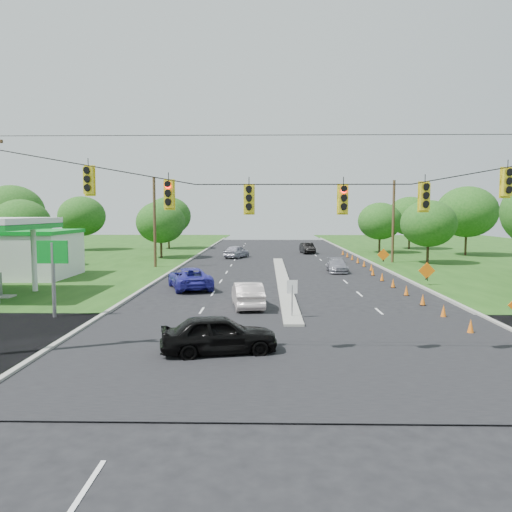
{
  "coord_description": "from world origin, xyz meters",
  "views": [
    {
      "loc": [
        -1.36,
        -19.66,
        5.58
      ],
      "look_at": [
        -1.99,
        11.69,
        2.8
      ],
      "focal_mm": 35.0,
      "sensor_mm": 36.0,
      "label": 1
    }
  ],
  "objects": [
    {
      "name": "work_sign_2",
      "position": [
        10.8,
        32.0,
        1.09
      ],
      "size": [
        1.27,
        0.58,
        1.37
      ],
      "color": "black",
      "rests_on": "ground"
    },
    {
      "name": "utility_pole_far_right",
      "position": [
        12.5,
        35.0,
        4.5
      ],
      "size": [
        0.28,
        0.28,
        9.0
      ],
      "primitive_type": "cylinder",
      "color": "#422D1C",
      "rests_on": "ground"
    },
    {
      "name": "cone_2",
      "position": [
        8.03,
        10.0,
        0.35
      ],
      "size": [
        0.32,
        0.32,
        0.7
      ],
      "primitive_type": "cone",
      "color": "orange",
      "rests_on": "ground"
    },
    {
      "name": "dark_car_receding",
      "position": [
        4.2,
        47.42,
        0.72
      ],
      "size": [
        1.96,
        4.49,
        1.43
      ],
      "primitive_type": "imported",
      "rotation": [
        0.0,
        0.0,
        0.1
      ],
      "color": "black",
      "rests_on": "ground"
    },
    {
      "name": "median",
      "position": [
        0.0,
        21.0,
        0.0
      ],
      "size": [
        1.0,
        34.0,
        0.18
      ],
      "primitive_type": "cube",
      "color": "gray",
      "rests_on": "ground"
    },
    {
      "name": "tree_4",
      "position": [
        -28.0,
        52.0,
        4.96
      ],
      "size": [
        6.72,
        6.72,
        7.84
      ],
      "color": "black",
      "rests_on": "ground"
    },
    {
      "name": "black_sedan",
      "position": [
        -3.21,
        -0.43,
        0.78
      ],
      "size": [
        4.88,
        2.78,
        1.56
      ],
      "primitive_type": "imported",
      "rotation": [
        0.0,
        0.0,
        1.78
      ],
      "color": "black",
      "rests_on": "ground"
    },
    {
      "name": "tree_5",
      "position": [
        -14.0,
        40.0,
        4.34
      ],
      "size": [
        5.88,
        5.88,
        6.86
      ],
      "color": "black",
      "rests_on": "ground"
    },
    {
      "name": "tree_2",
      "position": [
        -26.0,
        30.0,
        4.34
      ],
      "size": [
        5.88,
        5.88,
        6.86
      ],
      "color": "black",
      "rests_on": "ground"
    },
    {
      "name": "cone_1",
      "position": [
        8.03,
        6.5,
        0.35
      ],
      "size": [
        0.32,
        0.32,
        0.7
      ],
      "primitive_type": "cone",
      "color": "orange",
      "rests_on": "ground"
    },
    {
      "name": "blue_pickup",
      "position": [
        -6.9,
        16.13,
        0.79
      ],
      "size": [
        4.25,
        6.18,
        1.57
      ],
      "primitive_type": "imported",
      "rotation": [
        0.0,
        0.0,
        3.46
      ],
      "color": "#2D2A9E",
      "rests_on": "ground"
    },
    {
      "name": "tree_6",
      "position": [
        -16.0,
        55.0,
        4.96
      ],
      "size": [
        6.72,
        6.72,
        7.84
      ],
      "color": "black",
      "rests_on": "ground"
    },
    {
      "name": "tree_10",
      "position": [
        24.0,
        44.0,
        5.58
      ],
      "size": [
        7.56,
        7.56,
        8.82
      ],
      "color": "black",
      "rests_on": "ground"
    },
    {
      "name": "curb_right",
      "position": [
        10.1,
        30.0,
        0.0
      ],
      "size": [
        0.25,
        110.0,
        0.16
      ],
      "primitive_type": "cube",
      "color": "gray",
      "rests_on": "ground"
    },
    {
      "name": "cone_6",
      "position": [
        8.03,
        24.0,
        0.35
      ],
      "size": [
        0.32,
        0.32,
        0.7
      ],
      "primitive_type": "cone",
      "color": "orange",
      "rests_on": "ground"
    },
    {
      "name": "curb_left",
      "position": [
        -10.1,
        30.0,
        0.0
      ],
      "size": [
        0.25,
        110.0,
        0.16
      ],
      "primitive_type": "cube",
      "color": "gray",
      "rests_on": "ground"
    },
    {
      "name": "work_sign_1",
      "position": [
        10.8,
        18.0,
        1.09
      ],
      "size": [
        1.27,
        0.58,
        1.37
      ],
      "color": "black",
      "rests_on": "ground"
    },
    {
      "name": "utility_pole_far_left",
      "position": [
        -12.5,
        30.0,
        4.5
      ],
      "size": [
        0.28,
        0.28,
        9.0
      ],
      "primitive_type": "cylinder",
      "color": "#422D1C",
      "rests_on": "ground"
    },
    {
      "name": "cross_street",
      "position": [
        0.0,
        0.0,
        0.0
      ],
      "size": [
        160.0,
        14.0,
        0.02
      ],
      "primitive_type": "cube",
      "color": "black",
      "rests_on": "ground"
    },
    {
      "name": "ground",
      "position": [
        0.0,
        0.0,
        0.0
      ],
      "size": [
        160.0,
        160.0,
        0.0
      ],
      "primitive_type": "plane",
      "color": "black",
      "rests_on": "ground"
    },
    {
      "name": "cone_0",
      "position": [
        8.03,
        3.0,
        0.35
      ],
      "size": [
        0.32,
        0.32,
        0.7
      ],
      "primitive_type": "cone",
      "color": "orange",
      "rests_on": "ground"
    },
    {
      "name": "median_sign",
      "position": [
        0.0,
        6.0,
        1.46
      ],
      "size": [
        0.55,
        0.06,
        2.05
      ],
      "color": "gray",
      "rests_on": "ground"
    },
    {
      "name": "silver_car_far",
      "position": [
        5.23,
        26.5,
        0.63
      ],
      "size": [
        1.91,
        4.4,
        1.26
      ],
      "primitive_type": "imported",
      "rotation": [
        0.0,
        0.0,
        -0.03
      ],
      "color": "gray",
      "rests_on": "ground"
    },
    {
      "name": "cone_12",
      "position": [
        8.63,
        45.0,
        0.35
      ],
      "size": [
        0.32,
        0.32,
        0.7
      ],
      "primitive_type": "cone",
      "color": "orange",
      "rests_on": "ground"
    },
    {
      "name": "tree_9",
      "position": [
        16.0,
        34.0,
        4.34
      ],
      "size": [
        5.88,
        5.88,
        6.86
      ],
      "color": "black",
      "rests_on": "ground"
    },
    {
      "name": "tree_11",
      "position": [
        20.0,
        55.0,
        4.96
      ],
      "size": [
        6.72,
        6.72,
        7.84
      ],
      "color": "black",
      "rests_on": "ground"
    },
    {
      "name": "silver_car_oncoming",
      "position": [
        -4.95,
        40.67,
        0.77
      ],
      "size": [
        3.33,
        4.86,
        1.54
      ],
      "primitive_type": "imported",
      "rotation": [
        0.0,
        0.0,
        2.77
      ],
      "color": "#9E9BAC",
      "rests_on": "ground"
    },
    {
      "name": "cone_9",
      "position": [
        8.63,
        34.5,
        0.35
      ],
      "size": [
        0.32,
        0.32,
        0.7
      ],
      "primitive_type": "cone",
      "color": "orange",
      "rests_on": "ground"
    },
    {
      "name": "cone_7",
      "position": [
        8.63,
        27.5,
        0.35
      ],
      "size": [
        0.32,
        0.32,
        0.7
      ],
      "primitive_type": "cone",
      "color": "orange",
      "rests_on": "ground"
    },
    {
      "name": "signal_span",
      "position": [
        -0.05,
        -1.0,
        4.97
      ],
      "size": [
        25.6,
        0.32,
        9.0
      ],
      "color": "#422D1C",
      "rests_on": "ground"
    },
    {
      "name": "cone_3",
      "position": [
        8.03,
        13.5,
        0.35
      ],
      "size": [
        0.32,
        0.32,
        0.7
      ],
      "primitive_type": "cone",
      "color": "orange",
      "rests_on": "ground"
    },
    {
      "name": "white_sedan",
      "position": [
        -2.44,
        9.15,
        0.75
      ],
      "size": [
        2.2,
        4.75,
        1.51
      ],
      "primitive_type": "imported",
      "rotation": [
        0.0,
        0.0,
        3.28
      ],
      "color": "beige",
      "rests_on": "ground"
    },
    {
      "name": "cone_4",
      "position": [
        8.03,
        17.0,
        0.35
      ],
      "size": [
        0.32,
        0.32,
        0.7
      ],
      "primitive_type": "cone",
      "color": "orange",
      "rests_on": "ground"
    },
    {
      "name": "cone_5",
      "position": [
        8.03,
        20.5,
        0.35
      ],
      "size": [
        0.32,
        0.32,
        0.7
      ],
      "primitive_type": "cone",
      "color": "orange",
      "rests_on": "ground"
    },
    {
      "name": "cone_10",
      "position": [
        8.63,
        38.0,
        0.35
      ],
      "size": [
        0.32,
        0.32,
        0.7
      ],
      "primitive_type": "cone",
      "color": "orange",
      "rests_on": "ground"
    },
    {
      "name": "tree_12",
      "position": [
        14.0,
        48.0,
        4.34
      ],
      "size": [
        5.88,
        5.88,
        6.86
      ],
      "color": "black",
      "rests_on": "ground"
    },
    {
      "name": "cone_11",
      "position": [
        8.63,
        41.5,
        0.35
      ],
      "size": [
        0.32,
        0.32,
        0.7
      ],
      "primitive_type": "cone",
      "color": "orange",
      "rests_on": "ground"
    },
    {
      "name": "cone_8",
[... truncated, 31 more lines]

